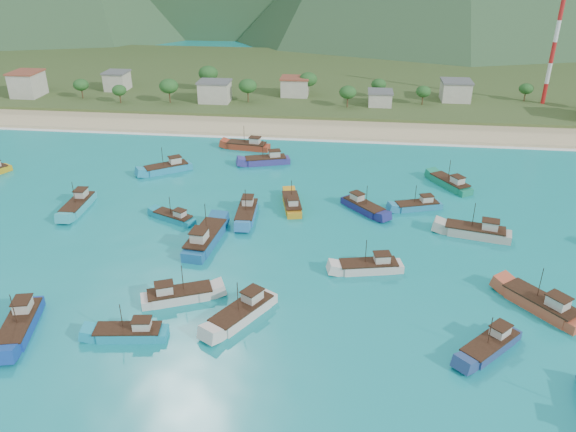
# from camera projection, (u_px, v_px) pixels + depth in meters

# --- Properties ---
(ground) EXTENTS (600.00, 600.00, 0.00)m
(ground) POSITION_uv_depth(u_px,v_px,m) (252.00, 284.00, 86.33)
(ground) COLOR #0D7D8F
(ground) RESTS_ON ground
(beach) EXTENTS (400.00, 18.00, 1.20)m
(beach) POSITION_uv_depth(u_px,v_px,m) (301.00, 128.00, 156.57)
(beach) COLOR beige
(beach) RESTS_ON ground
(land) EXTENTS (400.00, 110.00, 2.40)m
(land) POSITION_uv_depth(u_px,v_px,m) (317.00, 79.00, 210.80)
(land) COLOR #385123
(land) RESTS_ON ground
(surf_line) EXTENTS (400.00, 2.50, 0.08)m
(surf_line) POSITION_uv_depth(u_px,v_px,m) (298.00, 139.00, 148.12)
(surf_line) COLOR white
(surf_line) RESTS_ON ground
(village) EXTENTS (208.10, 28.82, 7.44)m
(village) POSITION_uv_depth(u_px,v_px,m) (342.00, 92.00, 173.96)
(village) COLOR beige
(village) RESTS_ON ground
(vegetation) EXTENTS (278.00, 26.18, 8.53)m
(vegetation) POSITION_uv_depth(u_px,v_px,m) (287.00, 88.00, 176.38)
(vegetation) COLOR #235623
(vegetation) RESTS_ON ground
(radio_tower) EXTENTS (1.20, 1.20, 36.91)m
(radio_tower) POSITION_uv_depth(u_px,v_px,m) (555.00, 42.00, 165.86)
(radio_tower) COLOR red
(radio_tower) RESTS_ON ground
(boat_0) EXTENTS (3.58, 11.05, 6.47)m
(boat_0) POSITION_uv_depth(u_px,v_px,m) (78.00, 205.00, 109.85)
(boat_0) COLOR #30A7B8
(boat_0) RESTS_ON ground
(boat_3) EXTENTS (10.02, 4.12, 5.75)m
(boat_3) POSITION_uv_depth(u_px,v_px,m) (130.00, 333.00, 74.53)
(boat_3) COLOR #1692B1
(boat_3) RESTS_ON ground
(boat_4) EXTENTS (10.64, 5.10, 6.05)m
(boat_4) POSITION_uv_depth(u_px,v_px,m) (370.00, 267.00, 89.41)
(boat_4) COLOR beige
(boat_4) RESTS_ON ground
(boat_6) EXTENTS (8.73, 11.39, 6.68)m
(boat_6) POSITION_uv_depth(u_px,v_px,m) (243.00, 313.00, 78.40)
(boat_6) COLOR silver
(boat_6) RESTS_ON ground
(boat_7) EXTENTS (10.29, 11.26, 6.97)m
(boat_7) POSITION_uv_depth(u_px,v_px,m) (541.00, 305.00, 79.91)
(boat_7) COLOR #BA4D30
(boat_7) RESTS_ON ground
(boat_8) EXTENTS (11.07, 6.12, 6.28)m
(boat_8) POSITION_uv_depth(u_px,v_px,m) (266.00, 161.00, 131.78)
(boat_8) COLOR navy
(boat_8) RESTS_ON ground
(boat_12) EXTENTS (5.15, 13.37, 7.71)m
(boat_12) POSITION_uv_depth(u_px,v_px,m) (205.00, 239.00, 97.00)
(boat_12) COLOR #185991
(boat_12) RESTS_ON ground
(boat_14) EXTENTS (8.39, 10.59, 6.26)m
(boat_14) POSITION_uv_depth(u_px,v_px,m) (450.00, 184.00, 119.44)
(boat_14) COLOR #127D5B
(boat_14) RESTS_ON ground
(boat_16) EXTENTS (3.73, 10.97, 6.40)m
(boat_16) POSITION_uv_depth(u_px,v_px,m) (247.00, 213.00, 106.81)
(boat_16) COLOR #2873B5
(boat_16) RESTS_ON ground
(boat_17) EXTENTS (5.05, 10.40, 5.91)m
(boat_17) POSITION_uv_depth(u_px,v_px,m) (292.00, 205.00, 110.37)
(boat_17) COLOR orange
(boat_17) RESTS_ON ground
(boat_18) EXTENTS (5.92, 11.91, 6.76)m
(boat_18) POSITION_uv_depth(u_px,v_px,m) (21.00, 325.00, 75.88)
(boat_18) COLOR #143E9F
(boat_18) RESTS_ON ground
(boat_19) EXTENTS (10.84, 6.94, 6.18)m
(boat_19) POSITION_uv_depth(u_px,v_px,m) (179.00, 296.00, 82.22)
(boat_19) COLOR beige
(boat_19) RESTS_ON ground
(boat_22) EXTENTS (9.18, 9.36, 5.98)m
(boat_22) POSITION_uv_depth(u_px,v_px,m) (490.00, 346.00, 72.19)
(boat_22) COLOR navy
(boat_22) RESTS_ON ground
(boat_23) EXTENTS (10.63, 8.80, 6.36)m
(boat_23) POSITION_uv_depth(u_px,v_px,m) (167.00, 168.00, 127.35)
(boat_23) COLOR teal
(boat_23) RESTS_ON ground
(boat_25) EXTENTS (11.17, 4.69, 6.40)m
(boat_25) POSITION_uv_depth(u_px,v_px,m) (248.00, 146.00, 140.95)
(boat_25) COLOR #9C341D
(boat_25) RESTS_ON ground
(boat_26) EXTENTS (9.66, 5.52, 5.48)m
(boat_26) POSITION_uv_depth(u_px,v_px,m) (418.00, 206.00, 109.93)
(boat_26) COLOR teal
(boat_26) RESTS_ON ground
(boat_30) EXTENTS (8.96, 9.42, 5.93)m
(boat_30) POSITION_uv_depth(u_px,v_px,m) (363.00, 207.00, 109.33)
(boat_30) COLOR navy
(boat_30) RESTS_ON ground
(boat_31) EXTENTS (8.97, 5.96, 5.13)m
(boat_31) POSITION_uv_depth(u_px,v_px,m) (174.00, 218.00, 105.44)
(boat_31) COLOR teal
(boat_31) RESTS_ON ground
(boat_32) EXTENTS (11.97, 5.89, 6.80)m
(boat_32) POSITION_uv_depth(u_px,v_px,m) (476.00, 232.00, 99.73)
(boat_32) COLOR #AFAB9F
(boat_32) RESTS_ON ground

